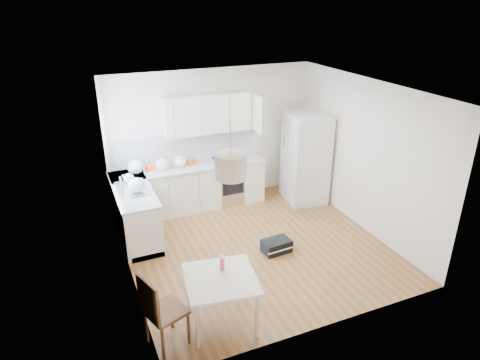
# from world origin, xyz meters

# --- Properties ---
(floor) EXTENTS (4.20, 4.20, 0.00)m
(floor) POSITION_xyz_m (0.00, 0.00, 0.00)
(floor) COLOR brown
(floor) RESTS_ON ground
(ceiling) EXTENTS (4.20, 4.20, 0.00)m
(ceiling) POSITION_xyz_m (0.00, 0.00, 2.70)
(ceiling) COLOR white
(ceiling) RESTS_ON wall_back
(wall_back) EXTENTS (4.20, 0.00, 4.20)m
(wall_back) POSITION_xyz_m (0.00, 2.10, 1.35)
(wall_back) COLOR silver
(wall_back) RESTS_ON floor
(wall_left) EXTENTS (0.00, 4.20, 4.20)m
(wall_left) POSITION_xyz_m (-2.10, 0.00, 1.35)
(wall_left) COLOR silver
(wall_left) RESTS_ON floor
(wall_right) EXTENTS (0.00, 4.20, 4.20)m
(wall_right) POSITION_xyz_m (2.10, 0.00, 1.35)
(wall_right) COLOR silver
(wall_right) RESTS_ON floor
(window_glassblock) EXTENTS (0.02, 1.00, 1.00)m
(window_glassblock) POSITION_xyz_m (-2.09, 1.15, 1.75)
(window_glassblock) COLOR #BFE0F9
(window_glassblock) RESTS_ON wall_left
(cabinets_back) EXTENTS (3.00, 0.60, 0.88)m
(cabinets_back) POSITION_xyz_m (-0.60, 1.80, 0.44)
(cabinets_back) COLOR silver
(cabinets_back) RESTS_ON floor
(cabinets_left) EXTENTS (0.60, 1.80, 0.88)m
(cabinets_left) POSITION_xyz_m (-1.80, 1.20, 0.44)
(cabinets_left) COLOR silver
(cabinets_left) RESTS_ON floor
(counter_back) EXTENTS (3.02, 0.64, 0.04)m
(counter_back) POSITION_xyz_m (-0.60, 1.80, 0.90)
(counter_back) COLOR #A2A5A7
(counter_back) RESTS_ON cabinets_back
(counter_left) EXTENTS (0.64, 1.82, 0.04)m
(counter_left) POSITION_xyz_m (-1.80, 1.20, 0.90)
(counter_left) COLOR #A2A5A7
(counter_left) RESTS_ON cabinets_left
(backsplash_back) EXTENTS (3.00, 0.01, 0.58)m
(backsplash_back) POSITION_xyz_m (-0.60, 2.09, 1.21)
(backsplash_back) COLOR silver
(backsplash_back) RESTS_ON wall_back
(backsplash_left) EXTENTS (0.01, 1.80, 0.58)m
(backsplash_left) POSITION_xyz_m (-2.09, 1.20, 1.21)
(backsplash_left) COLOR silver
(backsplash_left) RESTS_ON wall_left
(upper_cabinets) EXTENTS (1.70, 0.32, 0.75)m
(upper_cabinets) POSITION_xyz_m (-0.15, 1.94, 1.88)
(upper_cabinets) COLOR silver
(upper_cabinets) RESTS_ON wall_back
(range_oven) EXTENTS (0.50, 0.61, 0.88)m
(range_oven) POSITION_xyz_m (0.20, 1.80, 0.44)
(range_oven) COLOR silver
(range_oven) RESTS_ON floor
(sink) EXTENTS (0.50, 0.80, 0.16)m
(sink) POSITION_xyz_m (-1.80, 1.15, 0.92)
(sink) COLOR silver
(sink) RESTS_ON counter_left
(refrigerator) EXTENTS (0.98, 1.02, 1.82)m
(refrigerator) POSITION_xyz_m (1.73, 1.32, 0.91)
(refrigerator) COLOR white
(refrigerator) RESTS_ON floor
(dining_table) EXTENTS (1.02, 1.02, 0.70)m
(dining_table) POSITION_xyz_m (-1.19, -1.49, 0.63)
(dining_table) COLOR beige
(dining_table) RESTS_ON floor
(dining_chair) EXTENTS (0.55, 0.55, 1.03)m
(dining_chair) POSITION_xyz_m (-1.93, -1.58, 0.52)
(dining_chair) COLOR #482A15
(dining_chair) RESTS_ON floor
(drink_bottle) EXTENTS (0.08, 0.08, 0.22)m
(drink_bottle) POSITION_xyz_m (-1.11, -1.34, 0.81)
(drink_bottle) COLOR #F5448B
(drink_bottle) RESTS_ON dining_table
(gym_bag) EXTENTS (0.49, 0.34, 0.22)m
(gym_bag) POSITION_xyz_m (0.25, -0.28, 0.11)
(gym_bag) COLOR black
(gym_bag) RESTS_ON floor
(pendant_lamp) EXTENTS (0.42, 0.42, 0.29)m
(pendant_lamp) POSITION_xyz_m (-1.03, -1.46, 2.18)
(pendant_lamp) COLOR beige
(pendant_lamp) RESTS_ON ceiling
(grocery_bag_a) EXTENTS (0.29, 0.25, 0.26)m
(grocery_bag_a) POSITION_xyz_m (-1.62, 1.80, 1.05)
(grocery_bag_a) COLOR white
(grocery_bag_a) RESTS_ON counter_back
(grocery_bag_b) EXTENTS (0.26, 0.22, 0.23)m
(grocery_bag_b) POSITION_xyz_m (-1.13, 1.76, 1.04)
(grocery_bag_b) COLOR white
(grocery_bag_b) RESTS_ON counter_back
(grocery_bag_c) EXTENTS (0.24, 0.20, 0.22)m
(grocery_bag_c) POSITION_xyz_m (-0.76, 1.82, 1.03)
(grocery_bag_c) COLOR white
(grocery_bag_c) RESTS_ON counter_back
(grocery_bag_d) EXTENTS (0.19, 0.16, 0.17)m
(grocery_bag_d) POSITION_xyz_m (-1.81, 1.45, 1.01)
(grocery_bag_d) COLOR white
(grocery_bag_d) RESTS_ON counter_back
(grocery_bag_e) EXTENTS (0.28, 0.24, 0.26)m
(grocery_bag_e) POSITION_xyz_m (-1.75, 0.98, 1.05)
(grocery_bag_e) COLOR white
(grocery_bag_e) RESTS_ON counter_left
(snack_orange) EXTENTS (0.21, 0.19, 0.12)m
(snack_orange) POSITION_xyz_m (-0.53, 1.84, 0.98)
(snack_orange) COLOR #E25214
(snack_orange) RESTS_ON counter_back
(snack_yellow) EXTENTS (0.16, 0.11, 0.11)m
(snack_yellow) POSITION_xyz_m (-1.02, 1.83, 0.97)
(snack_yellow) COLOR yellow
(snack_yellow) RESTS_ON counter_back
(snack_red) EXTENTS (0.18, 0.13, 0.11)m
(snack_red) POSITION_xyz_m (-1.34, 1.84, 0.98)
(snack_red) COLOR red
(snack_red) RESTS_ON counter_back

